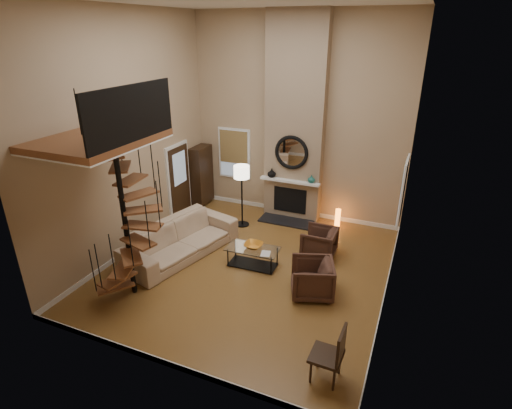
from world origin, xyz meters
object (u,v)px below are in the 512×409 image
at_px(sofa, 181,239).
at_px(floor_lamp, 242,177).
at_px(coffee_table, 253,255).
at_px(accent_lamp, 338,218).
at_px(armchair_near, 322,243).
at_px(armchair_far, 316,279).
at_px(hutch, 202,175).
at_px(side_chair, 332,353).

height_order(sofa, floor_lamp, floor_lamp).
height_order(coffee_table, accent_lamp, accent_lamp).
distance_m(armchair_near, armchair_far, 1.53).
xyz_separation_m(hutch, armchair_far, (4.46, -3.17, -0.60)).
height_order(armchair_far, floor_lamp, floor_lamp).
distance_m(armchair_far, floor_lamp, 3.72).
height_order(armchair_near, armchair_far, armchair_far).
bearing_deg(accent_lamp, sofa, -136.84).
height_order(hutch, armchair_near, hutch).
bearing_deg(sofa, side_chair, -104.95).
distance_m(coffee_table, side_chair, 3.55).
xyz_separation_m(armchair_near, accent_lamp, (-0.01, 1.75, -0.10)).
bearing_deg(floor_lamp, armchair_far, -40.36).
bearing_deg(hutch, armchair_far, -35.43).
relative_size(armchair_far, coffee_table, 0.70).
bearing_deg(armchair_far, hutch, -144.97).
height_order(hutch, armchair_far, hutch).
relative_size(hutch, armchair_near, 2.26).
bearing_deg(floor_lamp, coffee_table, -58.84).
bearing_deg(armchair_near, sofa, -69.41).
bearing_deg(hutch, floor_lamp, -26.37).
height_order(armchair_near, accent_lamp, armchair_near).
bearing_deg(accent_lamp, armchair_far, -85.23).
relative_size(hutch, side_chair, 1.75).
distance_m(sofa, armchair_near, 3.37).
height_order(accent_lamp, side_chair, side_chair).
xyz_separation_m(hutch, side_chair, (5.28, -5.26, -0.42)).
relative_size(armchair_far, side_chair, 0.84).
xyz_separation_m(armchair_near, side_chair, (1.08, -3.60, 0.17)).
distance_m(armchair_near, floor_lamp, 2.79).
bearing_deg(side_chair, coffee_table, 133.35).
relative_size(armchair_near, armchair_far, 0.92).
distance_m(armchair_far, side_chair, 2.25).
distance_m(hutch, armchair_far, 5.51).
xyz_separation_m(coffee_table, floor_lamp, (-1.10, 1.83, 1.13)).
relative_size(hutch, floor_lamp, 1.01).
distance_m(hutch, accent_lamp, 4.25).
relative_size(armchair_near, accent_lamp, 1.52).
distance_m(hutch, floor_lamp, 2.00).
height_order(coffee_table, floor_lamp, floor_lamp).
distance_m(coffee_table, accent_lamp, 3.08).
distance_m(accent_lamp, side_chair, 5.46).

